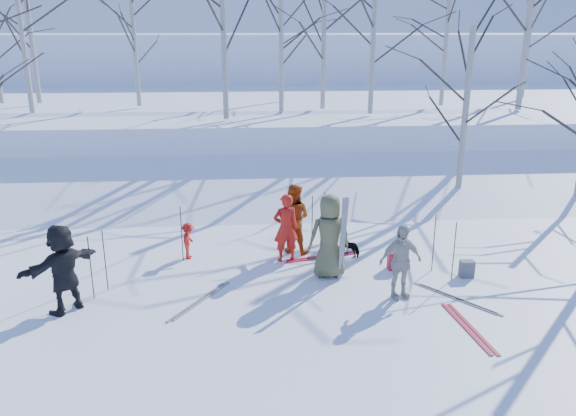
{
  "coord_description": "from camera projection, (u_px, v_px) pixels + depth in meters",
  "views": [
    {
      "loc": [
        -0.87,
        -10.82,
        5.2
      ],
      "look_at": [
        0.0,
        1.5,
        1.3
      ],
      "focal_mm": 35.0,
      "sensor_mm": 36.0,
      "label": 1
    }
  ],
  "objects": [
    {
      "name": "birch_plateau_h",
      "position": [
        22.0,
        32.0,
        20.65
      ],
      "size": [
        4.75,
        4.75,
        5.93
      ],
      "primitive_type": null,
      "color": "silver",
      "rests_on": "snow_plateau"
    },
    {
      "name": "ground",
      "position": [
        293.0,
        287.0,
        11.92
      ],
      "size": [
        120.0,
        120.0,
        0.0
      ],
      "primitive_type": "plane",
      "color": "white",
      "rests_on": "ground"
    },
    {
      "name": "birch_edge_e",
      "position": [
        465.0,
        118.0,
        17.01
      ],
      "size": [
        4.34,
        4.34,
        5.34
      ],
      "primitive_type": null,
      "color": "silver",
      "rests_on": "ground"
    },
    {
      "name": "backpack_dark",
      "position": [
        328.0,
        244.0,
        13.78
      ],
      "size": [
        0.34,
        0.24,
        0.4
      ],
      "primitive_type": "cube",
      "color": "black",
      "rests_on": "ground"
    },
    {
      "name": "ski_pole_b",
      "position": [
        69.0,
        264.0,
        11.45
      ],
      "size": [
        0.02,
        0.02,
        1.34
      ],
      "primitive_type": "cylinder",
      "color": "black",
      "rests_on": "ground"
    },
    {
      "name": "ski_pole_e",
      "position": [
        182.0,
        234.0,
        13.13
      ],
      "size": [
        0.02,
        0.02,
        1.34
      ],
      "primitive_type": "cylinder",
      "color": "black",
      "rests_on": "ground"
    },
    {
      "name": "skier_olive_center",
      "position": [
        329.0,
        236.0,
        12.21
      ],
      "size": [
        0.96,
        0.66,
        1.88
      ],
      "primitive_type": "imported",
      "rotation": [
        0.0,
        0.0,
        3.22
      ],
      "color": "brown",
      "rests_on": "ground"
    },
    {
      "name": "backpack_grey",
      "position": [
        467.0,
        269.0,
        12.38
      ],
      "size": [
        0.3,
        0.2,
        0.38
      ],
      "primitive_type": "cube",
      "color": "#515258",
      "rests_on": "ground"
    },
    {
      "name": "birch_plateau_i",
      "position": [
        135.0,
        47.0,
        22.94
      ],
      "size": [
        3.92,
        3.92,
        4.75
      ],
      "primitive_type": null,
      "color": "silver",
      "rests_on": "snow_plateau"
    },
    {
      "name": "skier_red_north",
      "position": [
        286.0,
        228.0,
        13.09
      ],
      "size": [
        0.67,
        0.51,
        1.64
      ],
      "primitive_type": "imported",
      "rotation": [
        0.0,
        0.0,
        3.35
      ],
      "color": "red",
      "rests_on": "ground"
    },
    {
      "name": "far_hill",
      "position": [
        258.0,
        71.0,
        47.46
      ],
      "size": [
        90.0,
        30.0,
        6.0
      ],
      "primitive_type": "cube",
      "color": "white",
      "rests_on": "ground"
    },
    {
      "name": "ski_pair_b",
      "position": [
        323.0,
        257.0,
        13.52
      ],
      "size": [
        1.15,
        2.0,
        0.02
      ],
      "primitive_type": null,
      "rotation": [
        0.0,
        0.0,
        1.83
      ],
      "color": "#B5192B",
      "rests_on": "ground"
    },
    {
      "name": "dog",
      "position": [
        351.0,
        246.0,
        13.56
      ],
      "size": [
        0.57,
        0.58,
        0.47
      ],
      "primitive_type": "imported",
      "rotation": [
        0.0,
        0.0,
        3.9
      ],
      "color": "black",
      "rests_on": "ground"
    },
    {
      "name": "ski_pole_h",
      "position": [
        325.0,
        217.0,
        14.28
      ],
      "size": [
        0.02,
        0.02,
        1.34
      ],
      "primitive_type": "cylinder",
      "color": "black",
      "rests_on": "ground"
    },
    {
      "name": "ski_pair_d",
      "position": [
        200.0,
        301.0,
        11.3
      ],
      "size": [
        1.89,
        2.08,
        0.02
      ],
      "primitive_type": null,
      "rotation": [
        0.0,
        0.0,
        -0.55
      ],
      "color": "silver",
      "rests_on": "ground"
    },
    {
      "name": "birch_plateau_c",
      "position": [
        324.0,
        39.0,
        21.95
      ],
      "size": [
        4.41,
        4.41,
        5.45
      ],
      "primitive_type": null,
      "color": "silver",
      "rests_on": "snow_plateau"
    },
    {
      "name": "skier_cream_east",
      "position": [
        400.0,
        262.0,
        11.27
      ],
      "size": [
        0.97,
        0.56,
        1.56
      ],
      "primitive_type": "imported",
      "rotation": [
        0.0,
        0.0,
        0.21
      ],
      "color": "beige",
      "rests_on": "ground"
    },
    {
      "name": "snow_plateau",
      "position": [
        266.0,
        120.0,
        27.79
      ],
      "size": [
        70.0,
        18.0,
        2.2
      ],
      "primitive_type": "cube",
      "color": "white",
      "rests_on": "ground"
    },
    {
      "name": "upright_ski_left",
      "position": [
        342.0,
        239.0,
        12.0
      ],
      "size": [
        0.12,
        0.17,
        1.9
      ],
      "primitive_type": "cube",
      "rotation": [
        0.07,
        0.0,
        0.33
      ],
      "color": "silver",
      "rests_on": "ground"
    },
    {
      "name": "ski_pair_a",
      "position": [
        457.0,
        299.0,
        11.4
      ],
      "size": [
        2.05,
        2.09,
        0.02
      ],
      "primitive_type": null,
      "rotation": [
        0.0,
        0.0,
        0.67
      ],
      "color": "silver",
      "rests_on": "ground"
    },
    {
      "name": "birch_plateau_j",
      "position": [
        282.0,
        45.0,
        25.12
      ],
      "size": [
        4.0,
        4.0,
        4.85
      ],
      "primitive_type": null,
      "color": "silver",
      "rests_on": "snow_plateau"
    },
    {
      "name": "birch_plateau_f",
      "position": [
        281.0,
        46.0,
        21.18
      ],
      "size": [
        4.05,
        4.05,
        4.93
      ],
      "primitive_type": null,
      "color": "silver",
      "rests_on": "snow_plateau"
    },
    {
      "name": "upright_ski_right",
      "position": [
        344.0,
        238.0,
        12.06
      ],
      "size": [
        0.14,
        0.23,
        1.89
      ],
      "primitive_type": "cube",
      "rotation": [
        0.1,
        0.0,
        0.35
      ],
      "color": "silver",
      "rests_on": "ground"
    },
    {
      "name": "birch_plateau_a",
      "position": [
        530.0,
        27.0,
        25.61
      ],
      "size": [
        5.08,
        5.08,
        6.4
      ],
      "primitive_type": null,
      "color": "silver",
      "rests_on": "snow_plateau"
    },
    {
      "name": "ski_pole_f",
      "position": [
        105.0,
        261.0,
        11.6
      ],
      "size": [
        0.02,
        0.02,
        1.34
      ],
      "primitive_type": "cylinder",
      "color": "black",
      "rests_on": "ground"
    },
    {
      "name": "birch_plateau_e",
      "position": [
        30.0,
        28.0,
        23.64
      ],
      "size": [
        5.0,
        5.0,
        6.28
      ],
      "primitive_type": null,
      "color": "silver",
      "rests_on": "snow_plateau"
    },
    {
      "name": "snow_ramp",
      "position": [
        276.0,
        191.0,
        18.53
      ],
      "size": [
        70.0,
        9.49,
        4.12
      ],
      "primitive_type": "cube",
      "rotation": [
        0.3,
        0.0,
        0.0
      ],
      "color": "white",
      "rests_on": "ground"
    },
    {
      "name": "birch_plateau_d",
      "position": [
        373.0,
        42.0,
        20.63
      ],
      "size": [
        4.27,
        4.27,
        5.25
      ],
      "primitive_type": null,
      "color": "silver",
      "rests_on": "snow_plateau"
    },
    {
      "name": "skier_redor_behind",
      "position": [
        294.0,
        218.0,
        13.62
      ],
      "size": [
        1.02,
        0.93,
        1.72
      ],
      "primitive_type": "imported",
      "rotation": [
        0.0,
        0.0,
        2.74
      ],
      "color": "#B2420D",
      "rests_on": "ground"
    },
    {
      "name": "ski_pair_c",
      "position": [
        469.0,
        328.0,
        10.28
      ],
      "size": [
        0.6,
        1.94,
        0.02
      ],
      "primitive_type": null,
      "rotation": [
        0.0,
        0.0,
        0.11
      ],
      "color": "#B5192B",
      "rests_on": "ground"
    },
    {
      "name": "ski_pole_a",
      "position": [
        91.0,
        268.0,
        11.24
      ],
      "size": [
        0.02,
        0.02,
        1.34
      ],
      "primitive_type": "cylinder",
      "color": "black",
      "rests_on": "ground"
    },
    {
      "name": "ski_pole_c",
      "position": [
        312.0,
        222.0,
        13.97
      ],
      "size": [
        0.02,
        0.02,
        1.34
      ],
      "primitive_type": "cylinder",
      "color": "black",
      "rests_on": "ground"
    },
    {
      "name": "backpack_red",
      "position": [
        395.0,
        260.0,
        12.78
      ],
      "size": [
        0.32,
        0.22,
        0.42
      ],
      "primitive_type": "cube",
      "color": "#AD1A33",
      "rests_on": "ground"
    },
    {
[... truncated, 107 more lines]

